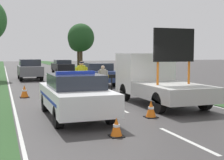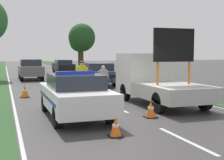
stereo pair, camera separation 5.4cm
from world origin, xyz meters
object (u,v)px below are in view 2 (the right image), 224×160
(road_barrier, at_px, (91,78))
(police_car, at_px, (74,95))
(work_truck, at_px, (154,79))
(roadside_tree_near_left, at_px, (82,38))
(traffic_cone_near_truck, at_px, (151,109))
(queued_car_suv_grey, at_px, (31,69))
(traffic_cone_centre_front, at_px, (116,127))
(roadside_tree_near_right, at_px, (79,42))
(police_officer, at_px, (82,75))
(pedestrian_civilian, at_px, (103,77))
(queued_car_hatch_blue, at_px, (97,74))
(queued_car_sedan_black, at_px, (63,66))
(traffic_cone_near_police, at_px, (25,91))

(road_barrier, bearing_deg, police_car, -112.00)
(work_truck, relative_size, roadside_tree_near_left, 0.87)
(road_barrier, xyz_separation_m, traffic_cone_near_truck, (0.28, -6.65, -0.57))
(road_barrier, height_order, traffic_cone_near_truck, road_barrier)
(queued_car_suv_grey, bearing_deg, traffic_cone_centre_front, 91.89)
(traffic_cone_centre_front, bearing_deg, road_barrier, 78.81)
(queued_car_suv_grey, relative_size, roadside_tree_near_right, 0.79)
(traffic_cone_near_truck, relative_size, queued_car_suv_grey, 0.14)
(traffic_cone_near_truck, bearing_deg, police_car, 158.80)
(traffic_cone_centre_front, xyz_separation_m, traffic_cone_near_truck, (1.98, 1.93, 0.03))
(work_truck, relative_size, queued_car_suv_grey, 1.25)
(police_officer, height_order, queued_car_suv_grey, police_officer)
(traffic_cone_centre_front, relative_size, traffic_cone_near_truck, 0.88)
(road_barrier, xyz_separation_m, roadside_tree_near_right, (6.00, 28.35, 3.03))
(traffic_cone_near_truck, bearing_deg, roadside_tree_near_left, 80.58)
(pedestrian_civilian, distance_m, queued_car_hatch_blue, 5.15)
(police_officer, height_order, traffic_cone_centre_front, police_officer)
(pedestrian_civilian, bearing_deg, roadside_tree_near_left, 69.37)
(queued_car_sedan_black, bearing_deg, traffic_cone_near_truck, 86.71)
(road_barrier, bearing_deg, pedestrian_civilian, -32.98)
(police_officer, height_order, queued_car_hatch_blue, police_officer)
(road_barrier, height_order, traffic_cone_near_police, road_barrier)
(police_officer, relative_size, roadside_tree_near_left, 0.29)
(pedestrian_civilian, xyz_separation_m, traffic_cone_centre_front, (-2.26, -8.23, -0.66))
(pedestrian_civilian, bearing_deg, work_truck, -78.29)
(pedestrian_civilian, bearing_deg, queued_car_hatch_blue, 67.57)
(police_car, xyz_separation_m, roadside_tree_near_left, (7.58, 29.95, 3.48))
(queued_car_hatch_blue, relative_size, queued_car_suv_grey, 1.07)
(road_barrier, xyz_separation_m, queued_car_hatch_blue, (1.72, 4.67, -0.07))
(roadside_tree_near_left, bearing_deg, roadside_tree_near_right, 81.76)
(queued_car_sedan_black, distance_m, roadside_tree_near_left, 8.32)
(traffic_cone_near_police, distance_m, queued_car_suv_grey, 10.94)
(police_officer, distance_m, traffic_cone_near_police, 2.97)
(traffic_cone_near_police, relative_size, queued_car_sedan_black, 0.14)
(police_car, height_order, traffic_cone_centre_front, police_car)
(traffic_cone_centre_front, distance_m, roadside_tree_near_right, 37.89)
(queued_car_hatch_blue, distance_m, roadside_tree_near_left, 20.23)
(police_car, distance_m, road_barrier, 6.10)
(police_car, bearing_deg, roadside_tree_near_right, 74.57)
(traffic_cone_near_truck, height_order, queued_car_hatch_blue, queued_car_hatch_blue)
(traffic_cone_centre_front, xyz_separation_m, queued_car_hatch_blue, (3.41, 13.24, 0.54))
(traffic_cone_centre_front, xyz_separation_m, queued_car_suv_grey, (-0.63, 19.28, 0.63))
(police_car, distance_m, work_truck, 4.51)
(police_officer, relative_size, queued_car_sedan_black, 0.40)
(road_barrier, relative_size, queued_car_sedan_black, 0.65)
(police_officer, distance_m, queued_car_sedan_black, 18.30)
(traffic_cone_near_police, distance_m, roadside_tree_near_left, 26.29)
(traffic_cone_near_truck, distance_m, queued_car_sedan_black, 24.37)
(traffic_cone_near_police, height_order, queued_car_hatch_blue, queued_car_hatch_blue)
(traffic_cone_near_police, bearing_deg, pedestrian_civilian, -2.59)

